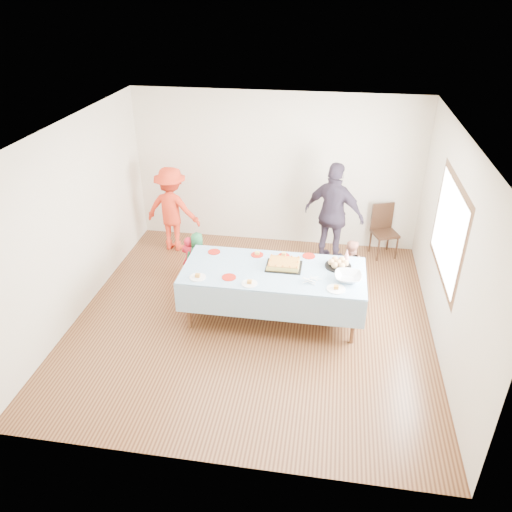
{
  "coord_description": "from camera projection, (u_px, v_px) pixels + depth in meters",
  "views": [
    {
      "loc": [
        0.96,
        -5.76,
        4.28
      ],
      "look_at": [
        -0.0,
        0.3,
        0.85
      ],
      "focal_mm": 35.0,
      "sensor_mm": 36.0,
      "label": 1
    }
  ],
  "objects": [
    {
      "name": "room_walls",
      "position": [
        257.0,
        204.0,
        6.32
      ],
      "size": [
        5.04,
        5.04,
        2.72
      ],
      "color": "beige",
      "rests_on": "ground"
    },
    {
      "name": "plate_red_far_d",
      "position": [
        309.0,
        256.0,
        7.17
      ],
      "size": [
        0.18,
        0.18,
        0.01
      ],
      "primitive_type": "cylinder",
      "color": "#B5170D",
      "rests_on": "party_table"
    },
    {
      "name": "plate_white_left",
      "position": [
        198.0,
        277.0,
        6.66
      ],
      "size": [
        0.22,
        0.22,
        0.01
      ],
      "primitive_type": "cylinder",
      "color": "white",
      "rests_on": "party_table"
    },
    {
      "name": "plate_red_near",
      "position": [
        229.0,
        277.0,
        6.66
      ],
      "size": [
        0.19,
        0.19,
        0.01
      ],
      "primitive_type": "cylinder",
      "color": "#B5170D",
      "rests_on": "party_table"
    },
    {
      "name": "adult_left",
      "position": [
        172.0,
        209.0,
        8.69
      ],
      "size": [
        1.04,
        0.68,
        1.51
      ],
      "primitive_type": "imported",
      "rotation": [
        0.0,
        0.0,
        3.02
      ],
      "color": "red",
      "rests_on": "ground"
    },
    {
      "name": "plate_white_right",
      "position": [
        336.0,
        289.0,
        6.41
      ],
      "size": [
        0.24,
        0.24,
        0.01
      ],
      "primitive_type": "cylinder",
      "color": "white",
      "rests_on": "party_table"
    },
    {
      "name": "adult_right",
      "position": [
        334.0,
        215.0,
        8.19
      ],
      "size": [
        1.12,
        0.79,
        1.76
      ],
      "primitive_type": "imported",
      "rotation": [
        0.0,
        0.0,
        2.75
      ],
      "color": "#322837",
      "rests_on": "ground"
    },
    {
      "name": "rolls_tray",
      "position": [
        338.0,
        264.0,
        6.89
      ],
      "size": [
        0.37,
        0.37,
        0.11
      ],
      "color": "black",
      "rests_on": "party_table"
    },
    {
      "name": "plate_white_mid",
      "position": [
        249.0,
        284.0,
        6.52
      ],
      "size": [
        0.21,
        0.21,
        0.01
      ],
      "primitive_type": "cylinder",
      "color": "white",
      "rests_on": "party_table"
    },
    {
      "name": "birthday_cake",
      "position": [
        284.0,
        264.0,
        6.89
      ],
      "size": [
        0.49,
        0.38,
        0.09
      ],
      "color": "black",
      "rests_on": "party_table"
    },
    {
      "name": "dining_chair",
      "position": [
        384.0,
        227.0,
        8.63
      ],
      "size": [
        0.51,
        0.51,
        0.91
      ],
      "rotation": [
        0.0,
        0.0,
        0.37
      ],
      "color": "black",
      "rests_on": "ground"
    },
    {
      "name": "toddler_right",
      "position": [
        349.0,
        267.0,
        7.56
      ],
      "size": [
        0.47,
        0.39,
        0.9
      ],
      "primitive_type": "imported",
      "rotation": [
        0.0,
        0.0,
        3.02
      ],
      "color": "#B16A52",
      "rests_on": "ground"
    },
    {
      "name": "plate_red_far_a",
      "position": [
        214.0,
        252.0,
        7.28
      ],
      "size": [
        0.18,
        0.18,
        0.01
      ],
      "primitive_type": "cylinder",
      "color": "#B5170D",
      "rests_on": "party_table"
    },
    {
      "name": "toddler_mid",
      "position": [
        198.0,
        257.0,
        7.9
      ],
      "size": [
        0.47,
        0.39,
        0.83
      ],
      "primitive_type": "imported",
      "rotation": [
        0.0,
        0.0,
        3.49
      ],
      "color": "#246C3D",
      "rests_on": "ground"
    },
    {
      "name": "plate_red_far_b",
      "position": [
        257.0,
        255.0,
        7.2
      ],
      "size": [
        0.18,
        0.18,
        0.01
      ],
      "primitive_type": "cylinder",
      "color": "#B5170D",
      "rests_on": "party_table"
    },
    {
      "name": "party_table",
      "position": [
        274.0,
        273.0,
        6.86
      ],
      "size": [
        2.5,
        1.1,
        0.78
      ],
      "color": "#58341E",
      "rests_on": "ground"
    },
    {
      "name": "punch_bowl",
      "position": [
        348.0,
        277.0,
        6.59
      ],
      "size": [
        0.36,
        0.36,
        0.09
      ],
      "primitive_type": "imported",
      "color": "silver",
      "rests_on": "party_table"
    },
    {
      "name": "toddler_left",
      "position": [
        190.0,
        258.0,
        7.94
      ],
      "size": [
        0.31,
        0.25,
        0.75
      ],
      "primitive_type": "imported",
      "rotation": [
        0.0,
        0.0,
        2.86
      ],
      "color": "red",
      "rests_on": "ground"
    },
    {
      "name": "party_hat",
      "position": [
        347.0,
        254.0,
        7.05
      ],
      "size": [
        0.1,
        0.1,
        0.16
      ],
      "primitive_type": "cone",
      "color": "silver",
      "rests_on": "party_table"
    },
    {
      "name": "ground",
      "position": [
        253.0,
        318.0,
        7.19
      ],
      "size": [
        5.0,
        5.0,
        0.0
      ],
      "primitive_type": "plane",
      "color": "#432313",
      "rests_on": "ground"
    },
    {
      "name": "plate_red_far_c",
      "position": [
        284.0,
        256.0,
        7.17
      ],
      "size": [
        0.17,
        0.17,
        0.01
      ],
      "primitive_type": "cylinder",
      "color": "#B5170D",
      "rests_on": "party_table"
    },
    {
      "name": "fork_pile",
      "position": [
        312.0,
        280.0,
        6.55
      ],
      "size": [
        0.24,
        0.18,
        0.07
      ],
      "primitive_type": null,
      "color": "white",
      "rests_on": "party_table"
    }
  ]
}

